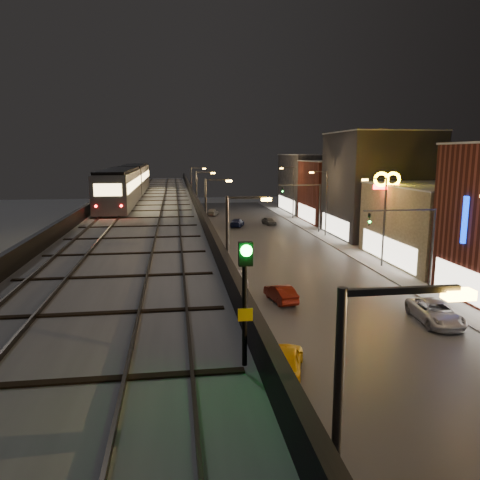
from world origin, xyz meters
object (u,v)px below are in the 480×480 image
car_taxi (285,361)px  car_mid_dark (237,223)px  car_near_white (281,294)px  car_onc_dark (435,313)px  car_onc_red (269,221)px  subway_train (129,182)px  car_mid_silver (232,278)px  rail_signal (245,279)px  car_far_white (213,212)px

car_taxi → car_mid_dark: car_taxi is taller
car_taxi → car_near_white: size_ratio=1.08×
car_onc_dark → car_mid_dark: bearing=105.1°
car_taxi → car_onc_red: (9.40, 50.64, -0.12)m
subway_train → car_onc_red: subway_train is taller
car_taxi → car_onc_red: 51.51m
car_taxi → car_mid_silver: (-0.71, 16.84, -0.04)m
car_near_white → car_mid_silver: car_mid_silver is taller
subway_train → rail_signal: (6.40, -43.15, 0.37)m
car_taxi → car_mid_silver: car_taxi is taller
car_onc_red → car_near_white: bearing=-110.6°
car_far_white → rail_signal: bearing=103.3°
rail_signal → car_near_white: (6.45, 24.24, -7.98)m
subway_train → car_onc_dark: size_ratio=6.47×
rail_signal → car_onc_dark: (15.75, 18.31, -7.91)m
car_taxi → car_near_white: 11.98m
car_mid_silver → car_onc_dark: size_ratio=0.95×
car_mid_dark → subway_train: bearing=69.7°
car_mid_silver → car_far_white: car_mid_silver is taller
car_taxi → car_onc_dark: car_taxi is taller
car_near_white → subway_train: bearing=-65.6°
car_mid_dark → rail_signal: bearing=99.9°
subway_train → car_mid_dark: size_ratio=7.73×
car_mid_dark → car_far_white: 14.17m
car_taxi → car_mid_dark: size_ratio=0.99×
car_onc_dark → car_onc_red: car_onc_dark is taller
car_far_white → car_mid_dark: bearing=118.2°
car_mid_dark → car_onc_dark: bearing=117.3°
car_near_white → car_far_white: 51.63m
rail_signal → car_near_white: size_ratio=0.71×
car_mid_dark → car_onc_dark: car_onc_dark is taller
car_onc_dark → car_far_white: bearing=105.3°
car_taxi → rail_signal: bearing=90.2°
car_far_white → car_onc_red: car_far_white is taller
car_mid_silver → car_taxi: bearing=92.8°
subway_train → car_taxi: subway_train is taller
rail_signal → car_far_white: bearing=85.9°
rail_signal → car_mid_silver: (3.31, 29.34, -7.94)m
subway_train → car_near_white: size_ratio=8.44×
subway_train → car_far_white: size_ratio=8.49×
car_mid_silver → car_mid_dark: (4.80, 32.60, -0.06)m
car_mid_silver → car_mid_dark: size_ratio=1.14×
car_onc_red → rail_signal: bearing=-112.5°
car_onc_red → car_mid_silver: bearing=-117.1°
rail_signal → car_far_white: (5.44, 75.86, -7.96)m
car_near_white → car_taxi: bearing=68.5°
car_mid_silver → car_onc_red: bearing=-106.2°
car_onc_dark → car_onc_red: size_ratio=1.45×
subway_train → car_onc_dark: subway_train is taller
car_mid_dark → car_onc_red: car_mid_dark is taller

